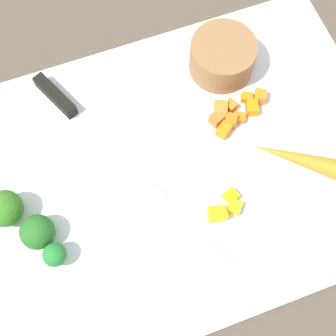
% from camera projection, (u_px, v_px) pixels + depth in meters
% --- Properties ---
extents(ground_plane, '(4.00, 4.00, 0.00)m').
position_uv_depth(ground_plane, '(168.00, 175.00, 0.59)').
color(ground_plane, brown).
extents(cutting_board, '(0.54, 0.37, 0.01)m').
position_uv_depth(cutting_board, '(168.00, 173.00, 0.58)').
color(cutting_board, white).
rests_on(cutting_board, ground_plane).
extents(prep_bowl, '(0.08, 0.08, 0.05)m').
position_uv_depth(prep_bowl, '(222.00, 57.00, 0.61)').
color(prep_bowl, olive).
rests_on(prep_bowl, cutting_board).
extents(chef_knife, '(0.16, 0.33, 0.02)m').
position_uv_depth(chef_knife, '(101.00, 142.00, 0.58)').
color(chef_knife, silver).
rests_on(chef_knife, cutting_board).
extents(whole_carrot, '(0.14, 0.12, 0.04)m').
position_uv_depth(whole_carrot, '(313.00, 163.00, 0.56)').
color(whole_carrot, orange).
rests_on(whole_carrot, cutting_board).
extents(carrot_dice_0, '(0.02, 0.02, 0.02)m').
position_uv_depth(carrot_dice_0, '(220.00, 110.00, 0.59)').
color(carrot_dice_0, orange).
rests_on(carrot_dice_0, cutting_board).
extents(carrot_dice_1, '(0.02, 0.02, 0.01)m').
position_uv_depth(carrot_dice_1, '(224.00, 130.00, 0.59)').
color(carrot_dice_1, orange).
rests_on(carrot_dice_1, cutting_board).
extents(carrot_dice_2, '(0.02, 0.02, 0.01)m').
position_uv_depth(carrot_dice_2, '(240.00, 118.00, 0.59)').
color(carrot_dice_2, orange).
rests_on(carrot_dice_2, cutting_board).
extents(carrot_dice_3, '(0.02, 0.02, 0.01)m').
position_uv_depth(carrot_dice_3, '(252.00, 108.00, 0.60)').
color(carrot_dice_3, orange).
rests_on(carrot_dice_3, cutting_board).
extents(carrot_dice_4, '(0.02, 0.02, 0.01)m').
position_uv_depth(carrot_dice_4, '(230.00, 106.00, 0.60)').
color(carrot_dice_4, orange).
rests_on(carrot_dice_4, cutting_board).
extents(carrot_dice_5, '(0.02, 0.02, 0.02)m').
position_uv_depth(carrot_dice_5, '(217.00, 118.00, 0.59)').
color(carrot_dice_5, orange).
rests_on(carrot_dice_5, cutting_board).
extents(carrot_dice_6, '(0.02, 0.02, 0.01)m').
position_uv_depth(carrot_dice_6, '(247.00, 97.00, 0.60)').
color(carrot_dice_6, orange).
rests_on(carrot_dice_6, cutting_board).
extents(carrot_dice_7, '(0.02, 0.02, 0.02)m').
position_uv_depth(carrot_dice_7, '(260.00, 97.00, 0.60)').
color(carrot_dice_7, orange).
rests_on(carrot_dice_7, cutting_board).
extents(carrot_dice_8, '(0.02, 0.02, 0.01)m').
position_uv_depth(carrot_dice_8, '(231.00, 121.00, 0.59)').
color(carrot_dice_8, orange).
rests_on(carrot_dice_8, cutting_board).
extents(pepper_dice_0, '(0.02, 0.02, 0.01)m').
position_uv_depth(pepper_dice_0, '(235.00, 207.00, 0.55)').
color(pepper_dice_0, yellow).
rests_on(pepper_dice_0, cutting_board).
extents(pepper_dice_1, '(0.02, 0.02, 0.01)m').
position_uv_depth(pepper_dice_1, '(231.00, 196.00, 0.56)').
color(pepper_dice_1, yellow).
rests_on(pepper_dice_1, cutting_board).
extents(pepper_dice_2, '(0.02, 0.02, 0.02)m').
position_uv_depth(pepper_dice_2, '(217.00, 214.00, 0.55)').
color(pepper_dice_2, yellow).
rests_on(pepper_dice_2, cutting_board).
extents(broccoli_floret_0, '(0.04, 0.04, 0.04)m').
position_uv_depth(broccoli_floret_0, '(5.00, 209.00, 0.53)').
color(broccoli_floret_0, '#83B45C').
rests_on(broccoli_floret_0, cutting_board).
extents(broccoli_floret_1, '(0.03, 0.03, 0.03)m').
position_uv_depth(broccoli_floret_1, '(55.00, 255.00, 0.52)').
color(broccoli_floret_1, '#8AAC6A').
rests_on(broccoli_floret_1, cutting_board).
extents(broccoli_floret_2, '(0.04, 0.04, 0.04)m').
position_uv_depth(broccoli_floret_2, '(38.00, 232.00, 0.53)').
color(broccoli_floret_2, '#87C15D').
rests_on(broccoli_floret_2, cutting_board).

